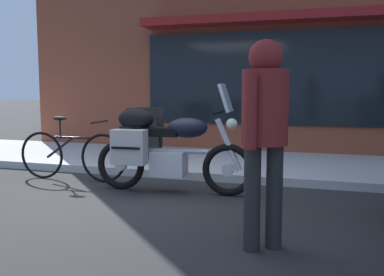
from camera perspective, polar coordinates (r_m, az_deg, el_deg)
The scene contains 5 objects.
ground_plane at distance 5.62m, azimuth -8.37°, elevation -7.40°, with size 80.00×80.00×0.00m, color #282828.
touring_motorcycle at distance 5.59m, azimuth -3.94°, elevation -1.06°, with size 2.12×0.73×1.41m.
parked_bicycle at distance 6.59m, azimuth -15.59°, elevation -2.11°, with size 1.73×0.48×0.94m.
pedestrian_walking at distance 3.58m, azimuth 9.54°, elevation 2.46°, with size 0.49×0.53×1.74m.
sandwich_board_sign at distance 7.58m, azimuth -6.10°, elevation 0.62°, with size 0.55×0.41×0.89m.
Camera 1 is at (2.40, -4.90, 1.35)m, focal length 40.45 mm.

